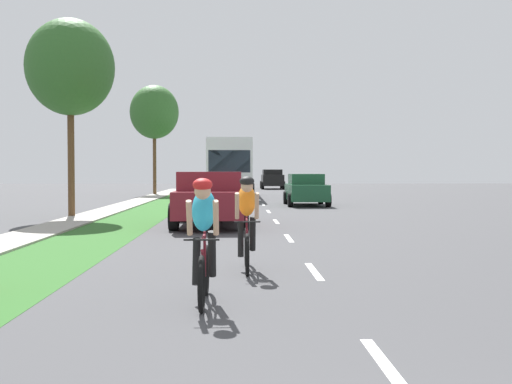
# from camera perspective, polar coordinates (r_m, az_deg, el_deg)

# --- Properties ---
(ground_plane) EXTENTS (120.00, 120.00, 0.00)m
(ground_plane) POSITION_cam_1_polar(r_m,az_deg,el_deg) (21.65, 1.67, -2.48)
(ground_plane) COLOR #424244
(grass_verge) EXTENTS (2.14, 70.00, 0.01)m
(grass_verge) POSITION_cam_1_polar(r_m,az_deg,el_deg) (21.90, -11.13, -2.45)
(grass_verge) COLOR #2D6026
(grass_verge) RESTS_ON ground_plane
(sidewalk_concrete) EXTENTS (1.35, 70.00, 0.10)m
(sidewalk_concrete) POSITION_cam_1_polar(r_m,az_deg,el_deg) (22.26, -15.57, -2.41)
(sidewalk_concrete) COLOR #9E998E
(sidewalk_concrete) RESTS_ON ground_plane
(lane_markings_center) EXTENTS (0.12, 52.71, 0.01)m
(lane_markings_center) POSITION_cam_1_polar(r_m,az_deg,el_deg) (25.63, 1.14, -1.78)
(lane_markings_center) COLOR white
(lane_markings_center) RESTS_ON ground_plane
(cyclist_lead) EXTENTS (0.42, 1.72, 1.58)m
(cyclist_lead) POSITION_cam_1_polar(r_m,az_deg,el_deg) (7.83, -4.78, -4.33)
(cyclist_lead) COLOR black
(cyclist_lead) RESTS_ON ground_plane
(cyclist_trailing) EXTENTS (0.42, 1.72, 1.58)m
(cyclist_trailing) POSITION_cam_1_polar(r_m,az_deg,el_deg) (10.38, -0.85, -2.79)
(cyclist_trailing) COLOR black
(cyclist_trailing) RESTS_ON ground_plane
(pickup_maroon) EXTENTS (2.22, 5.10, 1.64)m
(pickup_maroon) POSITION_cam_1_polar(r_m,az_deg,el_deg) (18.90, -4.12, -0.61)
(pickup_maroon) COLOR maroon
(pickup_maroon) RESTS_ON ground_plane
(sedan_dark_green) EXTENTS (1.98, 4.30, 1.52)m
(sedan_dark_green) POSITION_cam_1_polar(r_m,az_deg,el_deg) (30.27, 4.58, 0.23)
(sedan_dark_green) COLOR #194C2D
(sedan_dark_green) RESTS_ON ground_plane
(bus_white) EXTENTS (2.78, 11.60, 3.48)m
(bus_white) POSITION_cam_1_polar(r_m,az_deg,el_deg) (39.32, -2.33, 2.39)
(bus_white) COLOR silver
(bus_white) RESTS_ON ground_plane
(suv_black) EXTENTS (2.15, 4.70, 1.79)m
(suv_black) POSITION_cam_1_polar(r_m,az_deg,el_deg) (57.77, 1.49, 1.22)
(suv_black) COLOR black
(suv_black) RESTS_ON ground_plane
(street_tree_near) EXTENTS (3.14, 3.14, 7.10)m
(street_tree_near) POSITION_cam_1_polar(r_m,az_deg,el_deg) (23.73, -16.56, 10.80)
(street_tree_near) COLOR brown
(street_tree_near) RESTS_ON ground_plane
(street_tree_far) EXTENTS (3.39, 3.39, 7.63)m
(street_tree_far) POSITION_cam_1_polar(r_m,az_deg,el_deg) (44.48, -9.24, 7.17)
(street_tree_far) COLOR brown
(street_tree_far) RESTS_ON ground_plane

